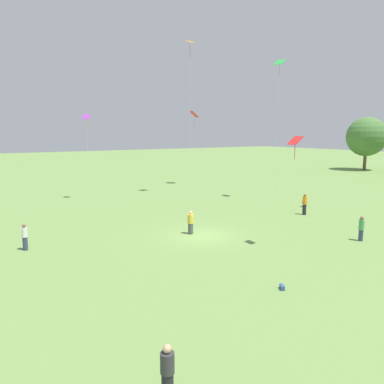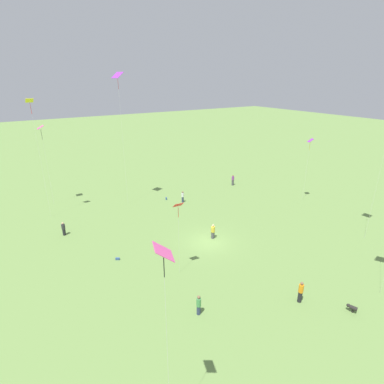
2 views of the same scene
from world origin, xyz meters
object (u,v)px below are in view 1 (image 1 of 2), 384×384
picnic_bag_0 (282,287)px  kite_5 (295,144)px  person_2 (361,229)px  person_4 (191,223)px  dog_0 (304,203)px  kite_1 (194,116)px  person_5 (167,372)px  kite_8 (279,68)px  kite_2 (86,121)px  person_1 (25,237)px  person_3 (305,204)px  kite_6 (190,50)px

picnic_bag_0 → kite_5: bearing=129.3°
person_2 → person_4: size_ratio=1.01×
dog_0 → kite_1: bearing=-17.5°
person_4 → kite_5: 9.10m
person_5 → dog_0: (-16.09, 24.14, -0.38)m
person_5 → kite_8: 33.99m
kite_2 → person_1: bearing=-41.4°
person_1 → person_5: size_ratio=1.04×
person_1 → kite_8: (-4.00, 25.27, 12.77)m
person_1 → kite_1: size_ratio=0.17×
person_3 → person_4: bearing=67.0°
kite_5 → kite_8: (-12.63, 11.26, 7.14)m
kite_5 → picnic_bag_0: bearing=-0.7°
kite_6 → person_2: bearing=-52.3°
person_3 → kite_5: bearing=103.8°
person_1 → person_5: 16.17m
person_5 → kite_5: bearing=-37.0°
dog_0 → person_4: bearing=79.2°
person_4 → picnic_bag_0: (10.33, -1.54, -0.71)m
person_3 → kite_8: kite_8 is taller
person_1 → kite_2: bearing=-98.4°
person_3 → picnic_bag_0: size_ratio=4.34×
person_1 → person_2: 21.67m
person_2 → dog_0: size_ratio=2.17×
kite_5 → kite_6: bearing=-145.1°
person_4 → dog_0: bearing=41.6°
person_3 → kite_6: (-14.32, -2.85, 15.14)m
picnic_bag_0 → person_3: bearing=127.5°
person_4 → person_2: bearing=-8.7°
person_4 → person_3: bearing=32.0°
kite_2 → kite_6: bearing=63.5°
person_3 → dog_0: bearing=-71.9°
kite_2 → picnic_bag_0: 28.77m
picnic_bag_0 → kite_1: bearing=153.7°
person_2 → person_3: size_ratio=0.90×
kite_2 → kite_8: size_ratio=0.62×
kite_8 → dog_0: size_ratio=18.68×
kite_5 → picnic_bag_0: kite_5 is taller
kite_6 → dog_0: bearing=-25.9°
person_5 → person_1: bearing=26.7°
person_3 → person_4: 11.81m
person_2 → kite_2: (-24.82, -10.52, 7.51)m
kite_6 → kite_2: bearing=-157.0°
person_5 → picnic_bag_0: 8.69m
person_5 → kite_5: 16.00m
kite_1 → kite_2: kite_1 is taller
kite_5 → dog_0: kite_5 is taller
person_2 → kite_8: 19.86m
person_5 → dog_0: bearing=-33.4°
person_5 → kite_1: bearing=-11.0°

